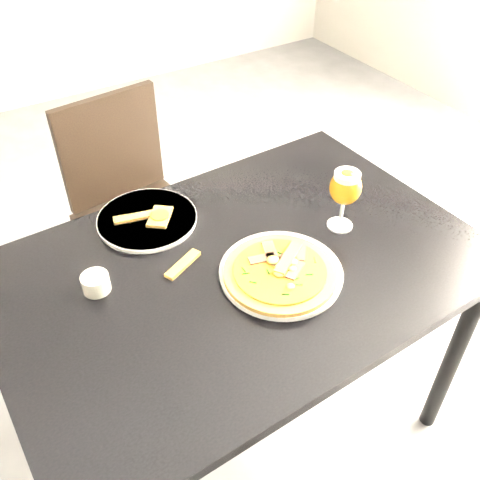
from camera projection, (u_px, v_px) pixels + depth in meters
dining_table at (241, 288)px, 1.39m from camera, size 1.23×0.84×0.75m
chair_far at (134, 206)px, 1.96m from camera, size 0.44×0.44×0.87m
plate_main at (281, 273)px, 1.29m from camera, size 0.34×0.34×0.02m
pizza at (280, 272)px, 1.27m from camera, size 0.27×0.27×0.03m
plate_second at (147, 219)px, 1.45m from camera, size 0.32×0.32×0.01m
crust_scraps at (151, 217)px, 1.44m from camera, size 0.16×0.11×0.01m
loose_crust at (183, 264)px, 1.32m from camera, size 0.11×0.07×0.01m
sauce_cup at (96, 282)px, 1.25m from camera, size 0.07×0.07×0.04m
beer_glass at (346, 188)px, 1.36m from camera, size 0.08×0.08×0.17m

